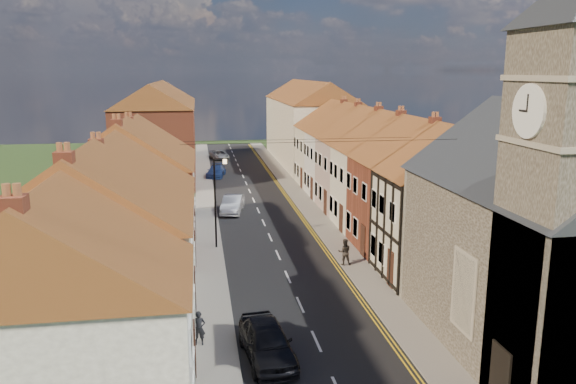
{
  "coord_description": "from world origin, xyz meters",
  "views": [
    {
      "loc": [
        -4.86,
        -16.35,
        11.73
      ],
      "look_at": [
        1.15,
        21.09,
        3.5
      ],
      "focal_mm": 35.0,
      "sensor_mm": 36.0,
      "label": 1
    }
  ],
  "objects_px": {
    "car_near": "(267,341)",
    "car_mid": "(233,204)",
    "lamppost": "(216,197)",
    "car_distant": "(219,155)",
    "car_far": "(216,171)",
    "church": "(561,220)",
    "pedestrian_right": "(344,252)",
    "pedestrian_left": "(199,328)"
  },
  "relations": [
    {
      "from": "car_near",
      "to": "car_mid",
      "type": "height_order",
      "value": "car_near"
    },
    {
      "from": "lamppost",
      "to": "car_distant",
      "type": "relative_size",
      "value": 1.38
    },
    {
      "from": "car_mid",
      "to": "car_distant",
      "type": "distance_m",
      "value": 29.4
    },
    {
      "from": "car_far",
      "to": "church",
      "type": "bearing_deg",
      "value": -63.25
    },
    {
      "from": "car_near",
      "to": "car_far",
      "type": "bearing_deg",
      "value": 85.11
    },
    {
      "from": "church",
      "to": "pedestrian_right",
      "type": "relative_size",
      "value": 9.32
    },
    {
      "from": "car_far",
      "to": "pedestrian_right",
      "type": "bearing_deg",
      "value": -67.12
    },
    {
      "from": "lamppost",
      "to": "pedestrian_left",
      "type": "bearing_deg",
      "value": -95.38
    },
    {
      "from": "car_near",
      "to": "car_distant",
      "type": "relative_size",
      "value": 1.06
    },
    {
      "from": "car_far",
      "to": "car_distant",
      "type": "height_order",
      "value": "car_far"
    },
    {
      "from": "church",
      "to": "pedestrian_right",
      "type": "xyz_separation_m",
      "value": [
        -5.66,
        11.92,
        -4.94
      ]
    },
    {
      "from": "car_near",
      "to": "pedestrian_right",
      "type": "bearing_deg",
      "value": 54.09
    },
    {
      "from": "church",
      "to": "car_far",
      "type": "xyz_separation_m",
      "value": [
        -12.36,
        42.94,
        -5.23
      ]
    },
    {
      "from": "church",
      "to": "lamppost",
      "type": "relative_size",
      "value": 2.53
    },
    {
      "from": "car_distant",
      "to": "pedestrian_left",
      "type": "distance_m",
      "value": 52.85
    },
    {
      "from": "lamppost",
      "to": "car_mid",
      "type": "xyz_separation_m",
      "value": [
        1.62,
        9.69,
        -2.81
      ]
    },
    {
      "from": "car_far",
      "to": "pedestrian_left",
      "type": "height_order",
      "value": "pedestrian_left"
    },
    {
      "from": "car_far",
      "to": "car_distant",
      "type": "xyz_separation_m",
      "value": [
        0.86,
        12.82,
        -0.04
      ]
    },
    {
      "from": "car_far",
      "to": "car_near",
      "type": "bearing_deg",
      "value": -78.4
    },
    {
      "from": "car_near",
      "to": "car_distant",
      "type": "distance_m",
      "value": 54.26
    },
    {
      "from": "car_distant",
      "to": "pedestrian_left",
      "type": "xyz_separation_m",
      "value": [
        -2.96,
        -52.77,
        0.27
      ]
    },
    {
      "from": "car_far",
      "to": "car_mid",
      "type": "bearing_deg",
      "value": -76.52
    },
    {
      "from": "car_distant",
      "to": "pedestrian_left",
      "type": "bearing_deg",
      "value": -104.85
    },
    {
      "from": "car_near",
      "to": "car_mid",
      "type": "distance_m",
      "value": 24.86
    },
    {
      "from": "car_far",
      "to": "car_distant",
      "type": "distance_m",
      "value": 12.85
    },
    {
      "from": "car_far",
      "to": "car_distant",
      "type": "bearing_deg",
      "value": 96.85
    },
    {
      "from": "car_near",
      "to": "pedestrian_left",
      "type": "xyz_separation_m",
      "value": [
        -2.76,
        1.49,
        0.08
      ]
    },
    {
      "from": "car_near",
      "to": "pedestrian_right",
      "type": "relative_size",
      "value": 2.83
    },
    {
      "from": "pedestrian_left",
      "to": "pedestrian_right",
      "type": "height_order",
      "value": "pedestrian_right"
    },
    {
      "from": "pedestrian_right",
      "to": "church",
      "type": "bearing_deg",
      "value": 121.65
    },
    {
      "from": "car_distant",
      "to": "pedestrian_right",
      "type": "distance_m",
      "value": 44.23
    },
    {
      "from": "car_near",
      "to": "car_far",
      "type": "distance_m",
      "value": 41.44
    },
    {
      "from": "car_mid",
      "to": "car_distant",
      "type": "xyz_separation_m",
      "value": [
        0.05,
        29.4,
        -0.12
      ]
    },
    {
      "from": "church",
      "to": "car_mid",
      "type": "height_order",
      "value": "church"
    },
    {
      "from": "car_distant",
      "to": "pedestrian_left",
      "type": "height_order",
      "value": "pedestrian_left"
    },
    {
      "from": "lamppost",
      "to": "car_near",
      "type": "xyz_separation_m",
      "value": [
        1.47,
        -15.17,
        -2.75
      ]
    },
    {
      "from": "pedestrian_right",
      "to": "car_distant",
      "type": "bearing_deg",
      "value": -76.16
    },
    {
      "from": "church",
      "to": "pedestrian_left",
      "type": "xyz_separation_m",
      "value": [
        -14.46,
        3.0,
        -5.0
      ]
    },
    {
      "from": "car_near",
      "to": "car_mid",
      "type": "relative_size",
      "value": 1.05
    },
    {
      "from": "car_near",
      "to": "lamppost",
      "type": "bearing_deg",
      "value": 89.73
    },
    {
      "from": "pedestrian_left",
      "to": "car_distant",
      "type": "bearing_deg",
      "value": 90.86
    },
    {
      "from": "church",
      "to": "pedestrian_left",
      "type": "relative_size",
      "value": 10.1
    }
  ]
}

